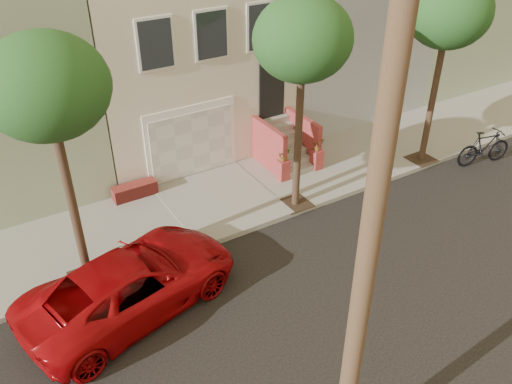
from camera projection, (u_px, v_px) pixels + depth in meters
ground at (351, 293)px, 13.31m from camera, size 90.00×90.00×0.00m
sidewalk at (244, 193)px, 17.13m from camera, size 40.00×3.70×0.15m
house_row at (163, 38)px, 19.41m from camera, size 33.10×11.70×7.00m
tree_left at (46, 89)px, 10.88m from camera, size 2.70×2.57×6.30m
tree_mid at (303, 40)px, 13.74m from camera, size 2.70×2.57×6.30m
tree_right at (449, 13)px, 16.16m from camera, size 2.70×2.57×6.30m
pickup_truck at (131, 283)px, 12.53m from camera, size 5.77×3.68×1.48m
motorcycle at (484, 147)px, 18.59m from camera, size 2.24×1.06×1.30m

